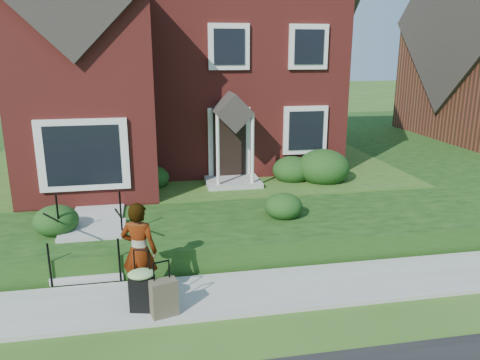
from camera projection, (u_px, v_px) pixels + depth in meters
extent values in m
plane|color=#2D5119|center=(219.00, 297.00, 8.85)|extent=(120.00, 120.00, 0.00)
cube|color=#9E9B93|center=(219.00, 295.00, 8.84)|extent=(60.00, 1.60, 0.08)
cube|color=#14340E|center=(276.00, 153.00, 19.81)|extent=(44.00, 20.00, 0.60)
cube|color=#9E9B93|center=(104.00, 195.00, 12.97)|extent=(1.20, 6.00, 0.06)
cube|color=maroon|center=(180.00, 84.00, 17.44)|extent=(10.00, 8.00, 5.40)
cube|color=maroon|center=(85.00, 97.00, 12.39)|extent=(3.60, 2.40, 5.40)
cube|color=silver|center=(84.00, 154.00, 11.65)|extent=(2.20, 0.30, 1.80)
cube|color=black|center=(230.00, 147.00, 14.25)|extent=(1.00, 0.12, 2.10)
cube|color=black|center=(305.00, 130.00, 14.57)|extent=(1.40, 0.10, 1.50)
cube|color=#9E9B93|center=(88.00, 277.00, 9.31)|extent=(1.40, 0.30, 0.15)
cube|color=#9E9B93|center=(89.00, 263.00, 9.56)|extent=(1.40, 0.30, 0.15)
cube|color=#9E9B93|center=(90.00, 250.00, 9.80)|extent=(1.40, 0.30, 0.15)
cube|color=#9E9B93|center=(91.00, 238.00, 10.05)|extent=(1.40, 0.30, 0.15)
cube|color=#9E9B93|center=(94.00, 229.00, 10.57)|extent=(1.40, 0.80, 0.15)
cylinder|color=black|center=(50.00, 265.00, 8.96)|extent=(0.04, 0.04, 0.90)
cylinder|color=black|center=(58.00, 215.00, 9.93)|extent=(0.04, 0.04, 0.90)
cylinder|color=black|center=(119.00, 260.00, 9.19)|extent=(0.04, 0.04, 0.90)
cylinder|color=black|center=(121.00, 211.00, 10.16)|extent=(0.04, 0.04, 0.90)
ellipsoid|color=black|center=(39.00, 184.00, 12.52)|extent=(1.30, 1.30, 0.91)
ellipsoid|color=black|center=(152.00, 175.00, 13.74)|extent=(1.01, 1.01, 0.71)
ellipsoid|color=black|center=(292.00, 167.00, 14.42)|extent=(1.21, 1.21, 0.84)
ellipsoid|color=black|center=(324.00, 164.00, 14.29)|extent=(1.59, 1.59, 1.11)
ellipsoid|color=black|center=(56.00, 218.00, 10.32)|extent=(0.97, 0.97, 0.68)
ellipsoid|color=black|center=(284.00, 204.00, 11.32)|extent=(0.92, 0.92, 0.64)
imported|color=#999999|center=(139.00, 251.00, 8.45)|extent=(0.78, 0.65, 1.85)
cube|color=black|center=(142.00, 294.00, 8.17)|extent=(0.47, 0.33, 0.64)
cylinder|color=black|center=(140.00, 252.00, 7.95)|extent=(0.26, 0.09, 0.03)
cylinder|color=black|center=(133.00, 265.00, 8.00)|extent=(0.02, 0.02, 0.48)
cylinder|color=black|center=(148.00, 264.00, 8.04)|extent=(0.02, 0.02, 0.48)
cylinder|color=black|center=(135.00, 309.00, 8.22)|extent=(0.05, 0.07, 0.06)
cylinder|color=black|center=(152.00, 308.00, 8.27)|extent=(0.05, 0.07, 0.06)
ellipsoid|color=#7FAE63|center=(141.00, 273.00, 8.06)|extent=(0.55, 0.48, 0.15)
cube|color=brown|center=(164.00, 298.00, 8.02)|extent=(0.50, 0.37, 0.65)
cylinder|color=black|center=(162.00, 264.00, 7.85)|extent=(0.27, 0.10, 0.03)
cylinder|color=black|center=(155.00, 273.00, 7.87)|extent=(0.02, 0.02, 0.32)
cylinder|color=black|center=(171.00, 272.00, 7.91)|extent=(0.02, 0.02, 0.32)
cylinder|color=black|center=(156.00, 314.00, 8.07)|extent=(0.05, 0.07, 0.06)
cylinder|color=black|center=(174.00, 312.00, 8.13)|extent=(0.05, 0.07, 0.06)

